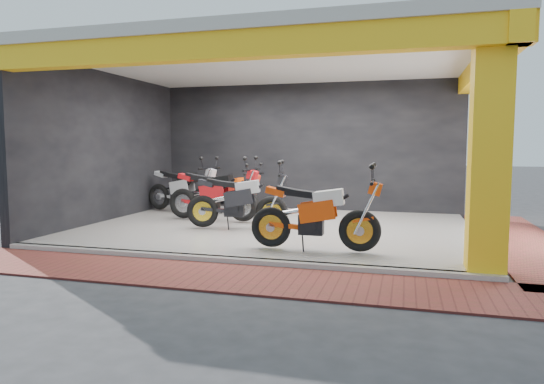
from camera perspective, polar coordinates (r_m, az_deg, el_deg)
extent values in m
plane|color=#2D2D30|center=(8.56, -2.99, -6.82)|extent=(80.00, 80.00, 0.00)
cube|color=beige|center=(10.43, 0.50, -4.32)|extent=(8.00, 6.00, 0.10)
cube|color=beige|center=(10.44, 0.52, 15.26)|extent=(8.40, 6.40, 0.20)
cube|color=black|center=(13.30, 3.98, 5.12)|extent=(8.20, 0.20, 3.50)
cube|color=black|center=(12.02, -18.80, 4.82)|extent=(0.20, 6.20, 3.50)
cube|color=yellow|center=(7.27, 24.19, 4.44)|extent=(0.50, 0.50, 3.50)
cube|color=yellow|center=(7.58, -5.62, 16.70)|extent=(8.40, 0.30, 0.40)
cube|color=yellow|center=(10.13, 23.59, 13.40)|extent=(0.30, 6.40, 0.40)
cube|color=beige|center=(7.62, -5.45, -8.00)|extent=(8.00, 0.20, 0.10)
cube|color=maroon|center=(6.92, -7.79, -9.69)|extent=(9.00, 1.40, 0.03)
cube|color=maroon|center=(10.32, 27.32, -5.24)|extent=(1.40, 7.00, 0.03)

